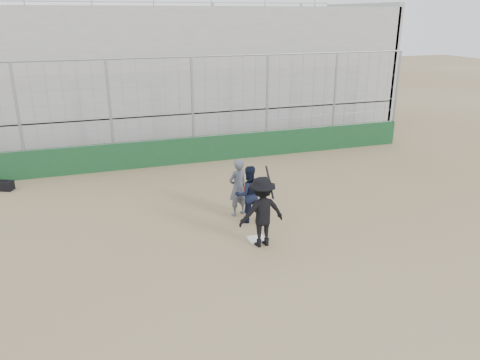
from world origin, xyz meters
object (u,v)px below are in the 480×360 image
object	(u,v)px
umpire	(238,190)
batter_at_plate	(262,212)
catcher_crouched	(248,203)
equipment_bag	(2,185)

from	to	relation	value
umpire	batter_at_plate	bearing A→B (deg)	69.52
batter_at_plate	catcher_crouched	bearing A→B (deg)	84.06
equipment_bag	umpire	bearing A→B (deg)	-32.89
catcher_crouched	equipment_bag	xyz separation A→B (m)	(-6.85, 4.89, -0.39)
batter_at_plate	equipment_bag	distance (m)	9.23
batter_at_plate	catcher_crouched	world-z (taller)	batter_at_plate
catcher_crouched	batter_at_plate	bearing A→B (deg)	-95.94
batter_at_plate	equipment_bag	size ratio (longest dim) A/B	2.41
batter_at_plate	equipment_bag	bearing A→B (deg)	136.83
batter_at_plate	catcher_crouched	distance (m)	1.45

